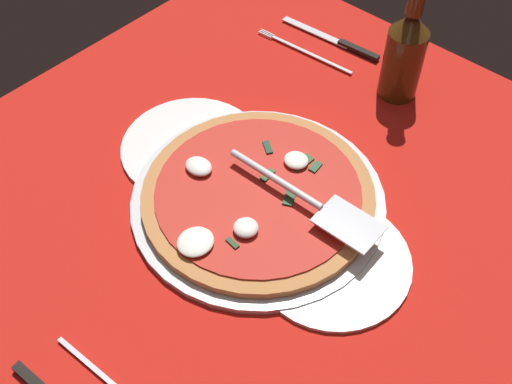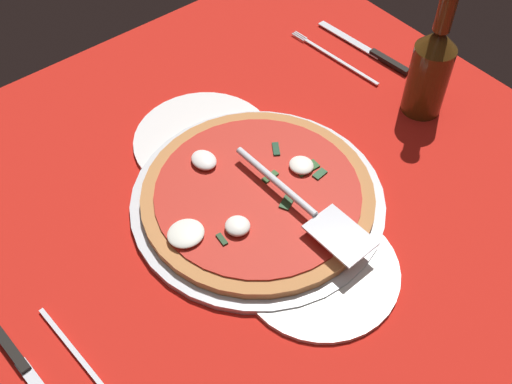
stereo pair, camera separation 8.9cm
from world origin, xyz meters
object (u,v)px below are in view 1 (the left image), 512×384
(dinner_plate_left, at_px, (332,261))
(dinner_plate_right, at_px, (191,147))
(pizza, at_px, (255,193))
(pizza_server, at_px, (311,199))
(beer_bottle, at_px, (405,52))
(place_setting_near, at_px, (322,48))

(dinner_plate_left, xyz_separation_m, dinner_plate_right, (0.29, -0.02, 0.00))
(dinner_plate_left, relative_size, pizza, 0.64)
(dinner_plate_right, distance_m, pizza, 0.15)
(dinner_plate_right, height_order, pizza, pizza)
(dinner_plate_right, height_order, pizza_server, pizza_server)
(dinner_plate_right, bearing_deg, beer_bottle, -116.85)
(pizza_server, xyz_separation_m, beer_bottle, (0.06, -0.31, 0.04))
(dinner_plate_left, bearing_deg, beer_bottle, -69.63)
(dinner_plate_left, bearing_deg, pizza_server, -27.91)
(dinner_plate_left, xyz_separation_m, pizza, (0.15, -0.01, 0.02))
(place_setting_near, bearing_deg, pizza_server, 121.16)
(dinner_plate_right, bearing_deg, pizza_server, -176.45)
(beer_bottle, bearing_deg, pizza, 86.89)
(pizza, xyz_separation_m, place_setting_near, (0.15, -0.35, -0.02))
(dinner_plate_right, height_order, place_setting_near, place_setting_near)
(dinner_plate_left, distance_m, pizza, 0.15)
(pizza, height_order, pizza_server, pizza_server)
(dinner_plate_left, relative_size, dinner_plate_right, 0.97)
(pizza, xyz_separation_m, pizza_server, (-0.08, -0.03, 0.02))
(pizza_server, bearing_deg, beer_bottle, 99.06)
(pizza_server, distance_m, beer_bottle, 0.32)
(dinner_plate_left, height_order, pizza, pizza)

